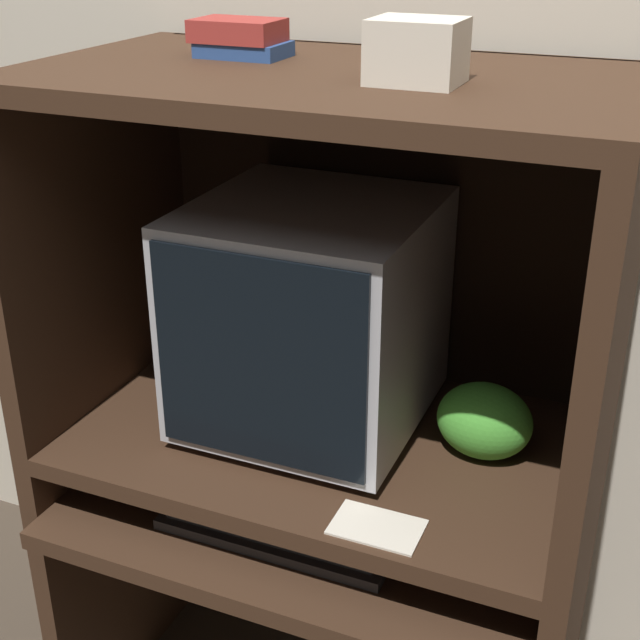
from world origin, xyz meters
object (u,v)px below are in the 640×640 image
at_px(keyboard, 279,528).
at_px(storage_box, 417,51).
at_px(crt_monitor, 311,314).
at_px(mouse, 424,562).
at_px(book_stack, 240,38).
at_px(snack_bag, 484,421).

height_order(keyboard, storage_box, storage_box).
bearing_deg(crt_monitor, keyboard, -83.27).
relative_size(keyboard, storage_box, 3.32).
bearing_deg(storage_box, crt_monitor, 156.57).
xyz_separation_m(crt_monitor, mouse, (0.30, -0.20, -0.34)).
bearing_deg(keyboard, book_stack, 125.50).
height_order(mouse, book_stack, book_stack).
xyz_separation_m(mouse, storage_box, (-0.09, 0.10, 0.85)).
bearing_deg(mouse, storage_box, 129.67).
bearing_deg(storage_box, keyboard, -149.09).
height_order(snack_bag, book_stack, book_stack).
xyz_separation_m(keyboard, snack_bag, (0.32, 0.21, 0.19)).
relative_size(book_stack, storage_box, 1.20).
bearing_deg(mouse, book_stack, 152.79).
height_order(crt_monitor, book_stack, book_stack).
distance_m(crt_monitor, keyboard, 0.40).
bearing_deg(snack_bag, crt_monitor, -179.41).
bearing_deg(crt_monitor, snack_bag, 0.59).
relative_size(crt_monitor, mouse, 6.45).
xyz_separation_m(book_stack, storage_box, (0.36, -0.13, 0.01)).
bearing_deg(storage_box, book_stack, 160.72).
height_order(keyboard, book_stack, book_stack).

